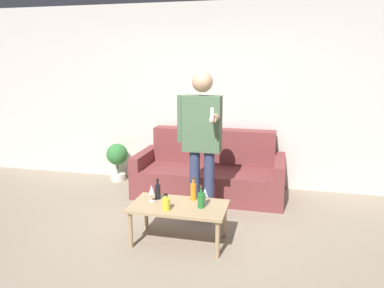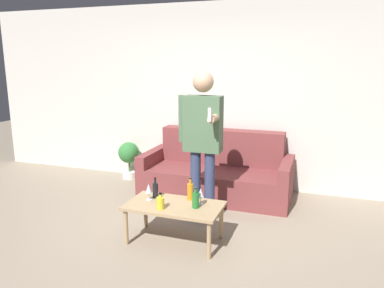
{
  "view_description": "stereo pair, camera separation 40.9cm",
  "coord_description": "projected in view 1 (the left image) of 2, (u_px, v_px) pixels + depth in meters",
  "views": [
    {
      "loc": [
        1.06,
        -3.36,
        1.87
      ],
      "look_at": [
        0.1,
        0.64,
        0.95
      ],
      "focal_mm": 35.0,
      "sensor_mm": 36.0,
      "label": 1
    },
    {
      "loc": [
        1.45,
        -3.25,
        1.87
      ],
      "look_at": [
        0.1,
        0.64,
        0.95
      ],
      "focal_mm": 35.0,
      "sensor_mm": 36.0,
      "label": 2
    }
  ],
  "objects": [
    {
      "name": "ground_plane",
      "position": [
        168.0,
        247.0,
        3.84
      ],
      "size": [
        16.0,
        16.0,
        0.0
      ],
      "primitive_type": "plane",
      "color": "gray"
    },
    {
      "name": "bottle_yellow",
      "position": [
        193.0,
        191.0,
        3.98
      ],
      "size": [
        0.06,
        0.06,
        0.25
      ],
      "color": "orange",
      "rests_on": "coffee_table"
    },
    {
      "name": "bottle_orange",
      "position": [
        158.0,
        191.0,
        4.01
      ],
      "size": [
        0.06,
        0.06,
        0.22
      ],
      "color": "black",
      "rests_on": "coffee_table"
    },
    {
      "name": "person_standing_front",
      "position": [
        202.0,
        135.0,
        4.27
      ],
      "size": [
        0.51,
        0.45,
        1.76
      ],
      "color": "navy",
      "rests_on": "ground_plane"
    },
    {
      "name": "couch",
      "position": [
        210.0,
        172.0,
        5.32
      ],
      "size": [
        2.06,
        0.9,
        0.9
      ],
      "color": "brown",
      "rests_on": "ground_plane"
    },
    {
      "name": "coffee_table",
      "position": [
        179.0,
        209.0,
        3.86
      ],
      "size": [
        0.99,
        0.55,
        0.41
      ],
      "color": "tan",
      "rests_on": "ground_plane"
    },
    {
      "name": "wine_glass_near",
      "position": [
        152.0,
        190.0,
        3.93
      ],
      "size": [
        0.07,
        0.07,
        0.18
      ],
      "color": "silver",
      "rests_on": "coffee_table"
    },
    {
      "name": "bottle_green",
      "position": [
        166.0,
        204.0,
        3.71
      ],
      "size": [
        0.08,
        0.08,
        0.17
      ],
      "color": "yellow",
      "rests_on": "coffee_table"
    },
    {
      "name": "bottle_dark",
      "position": [
        201.0,
        200.0,
        3.77
      ],
      "size": [
        0.07,
        0.07,
        0.21
      ],
      "color": "#23752D",
      "rests_on": "coffee_table"
    },
    {
      "name": "wine_glass_far",
      "position": [
        205.0,
        193.0,
        3.86
      ],
      "size": [
        0.07,
        0.07,
        0.17
      ],
      "color": "silver",
      "rests_on": "coffee_table"
    },
    {
      "name": "potted_plant",
      "position": [
        117.0,
        157.0,
        5.91
      ],
      "size": [
        0.33,
        0.33,
        0.59
      ],
      "color": "silver",
      "rests_on": "ground_plane"
    },
    {
      "name": "wall_back",
      "position": [
        210.0,
        96.0,
        5.6
      ],
      "size": [
        8.0,
        0.06,
        2.7
      ],
      "color": "silver",
      "rests_on": "ground_plane"
    }
  ]
}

